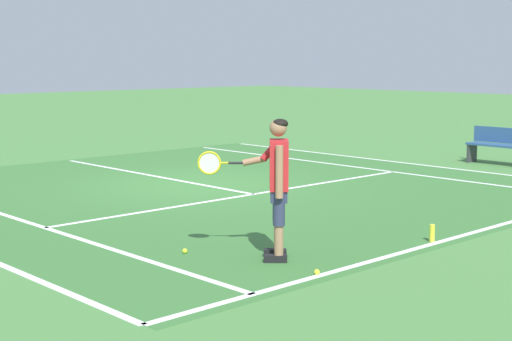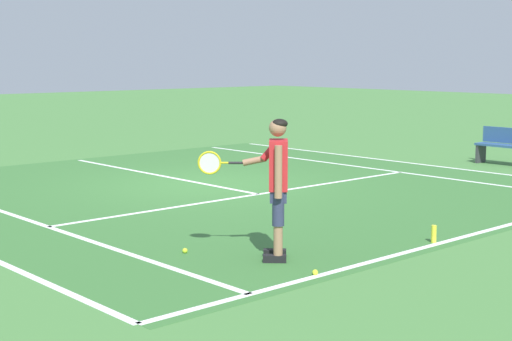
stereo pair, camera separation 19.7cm
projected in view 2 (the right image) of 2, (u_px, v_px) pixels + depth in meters
The scene contains 13 objects.
ground_plane at pixel (205, 184), 15.18m from camera, with size 80.00×80.00×0.00m, color #477F3D.
court_inner_surface at pixel (223, 188), 14.78m from camera, with size 10.98×11.20×0.00m, color #387033.
line_baseline at pixel (472, 235), 10.81m from camera, with size 10.98×0.10×0.01m, color white.
line_service at pixel (258, 194), 14.04m from camera, with size 8.23×0.10×0.01m, color white.
line_centre_service at pixel (156, 175), 16.39m from camera, with size 0.10×6.40×0.01m, color white.
line_singles_left at pixel (18, 217), 12.05m from camera, with size 0.10×10.80×0.01m, color white.
line_singles_right at pixel (364, 167), 17.51m from camera, with size 0.10×10.80×0.01m, color white.
line_doubles_right at pixel (402, 162), 18.42m from camera, with size 0.10×10.80×0.01m, color white.
tennis_player at pixel (276, 179), 9.36m from camera, with size 0.76×1.15×1.71m.
tennis_ball_near_feet at pixel (315, 272), 8.79m from camera, with size 0.07×0.07×0.07m, color #CCE02D.
tennis_ball_by_baseline at pixel (185, 251), 9.79m from camera, with size 0.07×0.07×0.07m, color #CCE02D.
courtside_bench at pixel (507, 146), 17.85m from camera, with size 0.40×1.40×0.85m.
water_bottle at pixel (434, 234), 10.33m from camera, with size 0.07×0.07×0.24m, color yellow.
Camera 2 is at (-9.30, -11.79, 2.42)m, focal length 54.82 mm.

